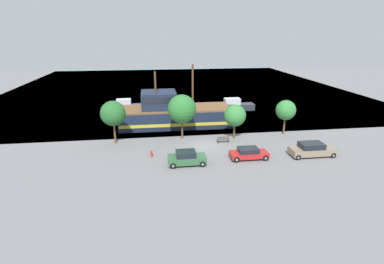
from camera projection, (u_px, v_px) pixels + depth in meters
ground_plane at (206, 146)px, 36.94m from camera, size 160.00×160.00×0.00m
water_surface at (175, 86)px, 78.27m from camera, size 80.00×80.00×0.00m
pirate_ship at (174, 113)px, 44.55m from camera, size 17.95×5.84×8.98m
moored_boat_dockside at (126, 105)px, 54.70m from camera, size 6.43×1.83×1.77m
moored_boat_outer at (234, 106)px, 53.67m from camera, size 6.89×2.00×2.14m
parked_car_curb_front at (187, 158)px, 31.53m from camera, size 3.98×1.90×1.50m
parked_car_curb_mid at (312, 150)px, 33.73m from camera, size 5.00×2.00×1.56m
parked_car_curb_rear at (249, 153)px, 32.97m from camera, size 4.16×1.77×1.29m
fire_hydrant at (151, 153)px, 33.64m from camera, size 0.42×0.25×0.76m
bench_promenade_east at (223, 139)px, 37.88m from camera, size 1.52×0.45×0.85m
tree_row_east at (113, 113)px, 36.69m from camera, size 3.11×3.11×5.42m
tree_row_mideast at (182, 109)px, 38.33m from camera, size 3.68×3.68×5.83m
tree_row_midwest at (235, 116)px, 38.69m from camera, size 2.85×2.85×4.51m
tree_row_west at (286, 110)px, 40.27m from camera, size 2.69×2.69×4.70m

